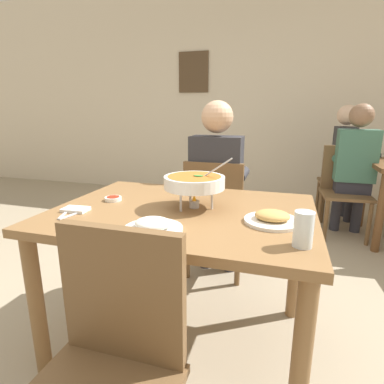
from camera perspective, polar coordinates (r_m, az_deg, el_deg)
The scene contains 19 objects.
ground_plane at distance 1.92m, azimuth -1.44°, elevation -25.61°, with size 16.00×16.00×0.00m, color gray.
cafe_rear_partition at distance 4.68m, azimuth 11.60°, elevation 17.53°, with size 10.00×0.10×3.00m, color beige.
picture_frame_hung at distance 4.81m, azimuth 0.29°, elevation 21.14°, with size 0.44×0.03×0.56m, color #4C3823.
dining_table_main at distance 1.57m, azimuth -1.59°, elevation -6.93°, with size 1.26×0.94×0.77m.
chair_diner_main at distance 2.31m, azimuth 4.35°, elevation -3.77°, with size 0.44×0.44×0.90m.
diner_main at distance 2.28m, azimuth 4.64°, elevation 2.12°, with size 0.40×0.45×1.31m.
chair_viewer_empty at distance 1.09m, azimuth -15.29°, elevation -27.98°, with size 0.44×0.44×0.90m.
curry_bowl at distance 1.53m, azimuth 0.44°, elevation 1.77°, with size 0.33×0.30×0.26m.
rice_plate at distance 1.26m, azimuth -7.15°, elevation -6.27°, with size 0.24×0.24×0.06m.
appetizer_plate at distance 1.39m, azimuth 14.51°, elevation -4.70°, with size 0.24×0.24×0.06m.
sauce_dish at distance 1.73m, azimuth -14.28°, elevation -1.17°, with size 0.09×0.09×0.02m.
napkin_folded at distance 1.61m, azimuth -20.59°, elevation -3.02°, with size 0.12×0.08×0.02m, color white.
fork_utensil at distance 1.58m, azimuth -22.24°, elevation -3.59°, with size 0.01×0.17×0.01m, color silver.
spoon_utensil at distance 1.55m, azimuth -20.79°, elevation -3.80°, with size 0.01×0.17×0.01m, color silver.
drink_glass at distance 1.17m, azimuth 19.76°, elevation -6.77°, with size 0.07×0.07×0.13m.
chair_bg_left at distance 3.51m, azimuth 26.16°, elevation 1.11°, with size 0.46×0.46×0.90m.
chair_bg_middle at distance 3.99m, azimuth 26.91°, elevation 2.50°, with size 0.46×0.46×0.90m.
patron_bg_left at distance 3.47m, azimuth 27.67°, elevation 4.79°, with size 0.40×0.45×1.31m.
patron_bg_middle at distance 3.96m, azimuth 26.49°, elevation 5.96°, with size 0.45×0.40×1.31m.
Camera 1 is at (0.46, -1.39, 1.24)m, focal length 29.04 mm.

